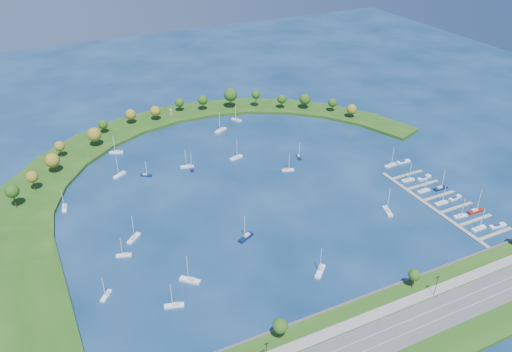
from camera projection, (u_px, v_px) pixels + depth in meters
name	position (u px, v px, depth m)	size (l,w,h in m)	color
ground	(252.00, 188.00, 299.56)	(700.00, 700.00, 0.00)	#082747
south_shoreline	(389.00, 333.00, 203.76)	(420.00, 43.10, 11.60)	#1D4612
breakwater	(149.00, 167.00, 319.14)	(286.74, 247.64, 2.00)	#1D4612
breakwater_trees	(183.00, 118.00, 358.99)	(236.71, 92.38, 15.75)	#382314
harbor_tower	(171.00, 112.00, 384.48)	(2.60, 2.60, 3.89)	gray
dock_system	(441.00, 204.00, 284.69)	(24.28, 82.00, 1.60)	gray
moored_boat_0	(124.00, 255.00, 245.75)	(7.45, 4.20, 10.56)	white
moored_boat_1	(146.00, 175.00, 310.91)	(6.75, 5.37, 10.04)	#0A1840
moored_boat_2	(187.00, 166.00, 319.92)	(8.47, 4.89, 12.02)	white
moored_boat_3	(236.00, 157.00, 330.00)	(9.17, 4.51, 12.99)	white
moored_boat_4	(106.00, 295.00, 222.20)	(6.26, 7.01, 10.83)	white
moored_boat_5	(134.00, 238.00, 256.99)	(8.30, 7.99, 13.23)	white
moored_boat_6	(237.00, 119.00, 380.72)	(5.98, 8.22, 11.97)	white
moored_boat_7	(388.00, 211.00, 277.55)	(5.45, 9.91, 14.04)	white
moored_boat_8	(320.00, 271.00, 235.67)	(8.71, 8.35, 13.86)	white
moored_boat_9	(192.00, 168.00, 318.23)	(4.00, 8.12, 11.50)	#0A1840
moored_boat_10	(246.00, 237.00, 257.67)	(9.48, 6.46, 13.66)	#0A1840
moored_boat_11	(64.00, 207.00, 280.41)	(3.57, 8.24, 11.72)	white
moored_boat_12	(120.00, 174.00, 311.08)	(8.65, 6.61, 12.74)	white
moored_boat_13	(299.00, 156.00, 331.11)	(4.45, 7.77, 11.02)	#0A1840
moored_boat_14	(116.00, 152.00, 336.34)	(8.77, 5.47, 12.51)	white
moored_boat_15	(190.00, 280.00, 230.41)	(8.62, 8.48, 13.88)	white
moored_boat_16	(288.00, 169.00, 316.42)	(7.64, 4.25, 10.82)	white
moored_boat_17	(174.00, 305.00, 217.06)	(8.52, 4.57, 12.07)	white
moored_boat_18	(221.00, 130.00, 365.05)	(10.06, 6.80, 14.48)	white
docked_boat_0	(479.00, 228.00, 264.17)	(8.40, 2.49, 12.29)	white
docked_boat_1	(498.00, 226.00, 266.27)	(9.54, 3.62, 1.90)	white
docked_boat_2	(460.00, 215.00, 273.88)	(7.83, 3.16, 11.19)	white
docked_boat_3	(475.00, 211.00, 277.67)	(9.33, 2.91, 13.60)	maroon
docked_boat_4	(441.00, 202.00, 284.69)	(8.05, 2.60, 11.69)	white
docked_boat_5	(455.00, 198.00, 289.23)	(8.91, 3.65, 1.77)	white
docked_boat_6	(424.00, 190.00, 295.51)	(8.02, 2.26, 11.78)	white
docked_boat_7	(441.00, 188.00, 297.85)	(8.72, 2.54, 12.77)	#0A1840
docked_boat_8	(408.00, 180.00, 305.93)	(8.16, 3.11, 11.70)	white
docked_boat_9	(424.00, 178.00, 308.32)	(9.75, 3.87, 1.93)	white
docked_boat_10	(391.00, 165.00, 321.40)	(8.34, 2.86, 12.06)	white
docked_boat_11	(403.00, 162.00, 325.45)	(9.53, 3.21, 1.91)	white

